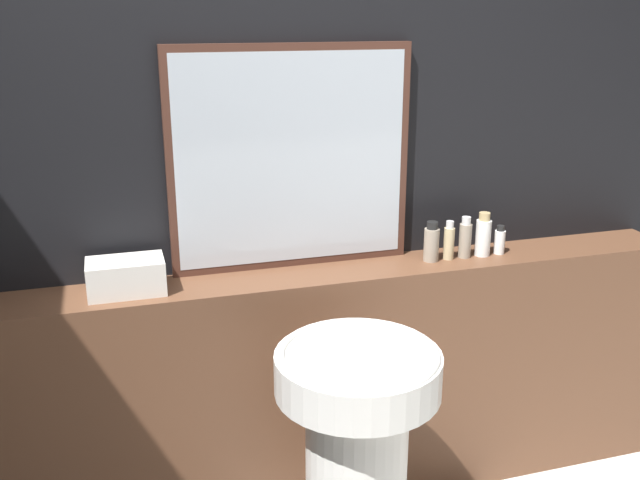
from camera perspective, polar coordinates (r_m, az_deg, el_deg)
wall_back at (r=2.43m, az=-3.80°, el=6.03°), size 8.00×0.06×2.50m
vanity_counter at (r=2.59m, az=-2.66°, el=-12.25°), size 2.98×0.24×0.90m
pedestal_sink at (r=2.19m, az=2.93°, el=-16.99°), size 0.47×0.47×0.85m
mirror at (r=2.39m, az=-2.29°, el=6.49°), size 0.83×0.03×0.75m
towel_stack at (r=2.31m, az=-15.25°, el=-2.83°), size 0.24×0.14×0.11m
shampoo_bottle at (r=2.54m, az=8.91°, el=-0.22°), size 0.05×0.05×0.14m
conditioner_bottle at (r=2.57m, az=10.28°, el=-0.12°), size 0.04×0.04×0.14m
lotion_bottle at (r=2.60m, az=11.54°, el=0.10°), size 0.04×0.04×0.15m
body_wash_bottle at (r=2.63m, az=12.92°, el=0.33°), size 0.05×0.05×0.16m
hand_soap_bottle at (r=2.67m, az=14.18°, el=-0.05°), size 0.04×0.04×0.11m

